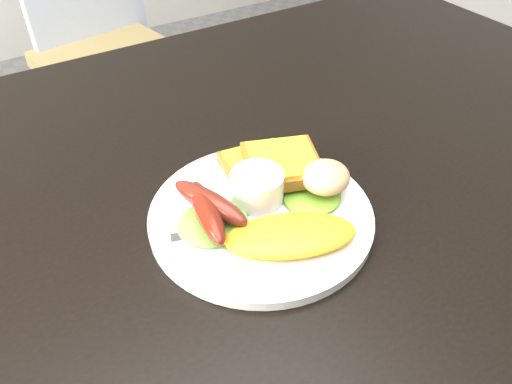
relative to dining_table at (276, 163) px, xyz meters
The scene contains 14 objects.
dining_table is the anchor object (origin of this frame).
dining_chair 1.03m from the dining_table, 85.67° to the left, with size 0.38×0.38×0.05m, color tan.
person 0.76m from the dining_table, 74.18° to the left, with size 0.46×0.31×1.29m, color navy.
plate 0.13m from the dining_table, 131.34° to the right, with size 0.24×0.24×0.01m, color white.
lettuce_left 0.17m from the dining_table, 147.18° to the right, with size 0.08×0.07×0.01m, color #6AA136.
lettuce_right 0.12m from the dining_table, 104.18° to the right, with size 0.07×0.06×0.01m, color #5E971C.
omelette 0.18m from the dining_table, 119.34° to the right, with size 0.13×0.06×0.02m, color yellow.
sausage_a 0.18m from the dining_table, 148.79° to the right, with size 0.02×0.10×0.02m, color maroon.
sausage_b 0.16m from the dining_table, 150.43° to the right, with size 0.02×0.10×0.02m, color maroon.
ramekin 0.12m from the dining_table, 135.10° to the right, with size 0.06×0.06×0.03m, color white.
toast_a 0.07m from the dining_table, 144.48° to the right, with size 0.08×0.08×0.01m, color brown.
toast_b 0.09m from the dining_table, 119.28° to the right, with size 0.08×0.08×0.01m, color #945417.
potato_salad 0.12m from the dining_table, 95.50° to the right, with size 0.06×0.05×0.03m, color beige.
fork 0.16m from the dining_table, 137.09° to the right, with size 0.14×0.01×0.00m, color #ADAFB7.
Camera 1 is at (-0.30, -0.43, 1.12)m, focal length 35.00 mm.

